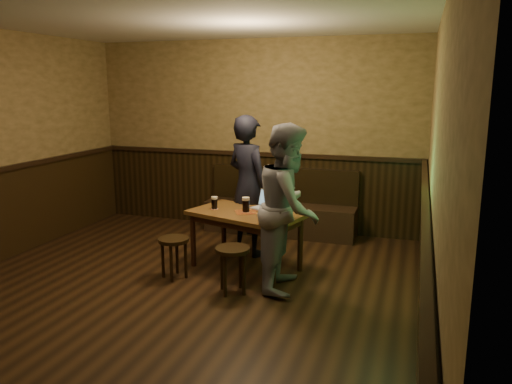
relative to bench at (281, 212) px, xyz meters
The scene contains 12 objects.
room 2.73m from the bench, 101.21° to the right, with size 5.04×6.04×2.84m.
bench is the anchor object (origin of this frame).
pub_table 1.56m from the bench, 90.00° to the right, with size 1.44×1.07×0.69m.
stool_left 2.18m from the bench, 107.90° to the right, with size 0.41×0.41×0.47m.
stool_right 2.25m from the bench, 87.37° to the right, with size 0.44×0.44×0.49m.
pint_left 1.63m from the bench, 105.05° to the right, with size 0.10×0.10×0.15m.
pint_mid 1.60m from the bench, 90.03° to the right, with size 0.11×0.11×0.18m.
pint_right 1.83m from the bench, 78.23° to the right, with size 0.11×0.11×0.18m.
laptop 1.39m from the bench, 82.35° to the right, with size 0.38×0.35×0.22m.
menu 1.89m from the bench, 75.46° to the right, with size 0.22×0.15×0.00m, color silver.
person_suit 1.17m from the bench, 98.88° to the right, with size 0.65×0.43×1.78m, color black.
person_grey 2.09m from the bench, 72.27° to the right, with size 0.86×0.67×1.76m, color gray.
Camera 1 is at (2.37, -4.10, 2.12)m, focal length 35.00 mm.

